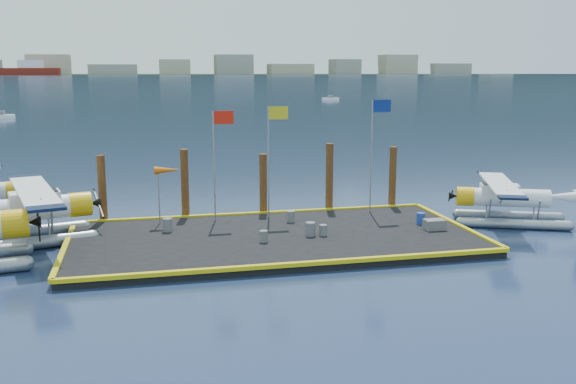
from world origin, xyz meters
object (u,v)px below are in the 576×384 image
drum_0 (168,225)px  windsock (167,171)px  seaplane_b (27,213)px  piling_0 (102,191)px  flagpole_yellow (272,145)px  piling_2 (263,186)px  drum_1 (310,229)px  drum_3 (264,236)px  drum_5 (291,217)px  piling_4 (392,179)px  drum_2 (323,230)px  crate (434,225)px  flagpole_blue (375,139)px  piling_3 (329,180)px  drum_4 (421,218)px  seaplane_d (506,200)px  flagpole_red (218,148)px  piling_1 (185,186)px

drum_0 → windsock: size_ratio=0.22×
seaplane_b → piling_0: piling_0 is taller
flagpole_yellow → piling_2: flagpole_yellow is taller
drum_1 → drum_3: bearing=-166.3°
drum_5 → windsock: bearing=169.1°
drum_5 → piling_4: size_ratio=0.15×
drum_3 → drum_2: bearing=9.5°
crate → flagpole_yellow: bearing=149.3°
drum_5 → piling_0: 10.45m
flagpole_blue → piling_4: bearing=41.6°
piling_0 → piling_2: size_ratio=1.05×
seaplane_b → piling_3: (16.50, 2.84, 0.56)m
piling_0 → drum_4: bearing=-16.3°
piling_3 → seaplane_d: bearing=-26.5°
piling_3 → flagpole_blue: bearing=-36.1°
flagpole_red → piling_0: (-6.21, 1.60, -2.40)m
flagpole_blue → piling_0: (-15.20, 1.60, -2.69)m
piling_3 → seaplane_b: bearing=-170.2°
crate → flagpole_red: (-10.66, 4.56, 3.73)m
drum_0 → drum_4: drum_0 is taller
piling_3 → piling_1: bearing=180.0°
windsock → piling_1: bearing=57.3°
drum_3 → seaplane_d: bearing=8.3°
flagpole_yellow → windsock: 5.87m
drum_5 → crate: 7.65m
flagpole_red → seaplane_b: bearing=-172.7°
piling_4 → piling_3: bearing=180.0°
flagpole_red → piling_0: size_ratio=1.50×
drum_5 → windsock: windsock is taller
drum_5 → flagpole_red: size_ratio=0.10×
flagpole_yellow → drum_0: bearing=-162.5°
drum_1 → piling_1: piling_1 is taller
flagpole_red → windsock: 2.97m
seaplane_d → flagpole_yellow: 13.45m
flagpole_yellow → drum_4: bearing=-23.8°
piling_4 → piling_1: bearing=180.0°
drum_2 → flagpole_red: flagpole_red is taller
seaplane_d → flagpole_blue: (-6.76, 2.87, 3.31)m
crate → piling_0: 18.01m
flagpole_yellow → piling_4: 8.35m
drum_1 → piling_2: size_ratio=0.18×
drum_3 → piling_0: size_ratio=0.14×
seaplane_d → piling_1: size_ratio=2.07×
windsock → piling_3: size_ratio=0.73×
drum_5 → piling_0: (-9.97, 2.85, 1.30)m
piling_1 → piling_2: size_ratio=1.11×
seaplane_b → drum_4: (20.17, -2.04, -0.88)m
drum_2 → drum_3: bearing=-170.5°
piling_4 → seaplane_d: bearing=-42.0°
drum_0 → piling_0: bearing=134.0°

